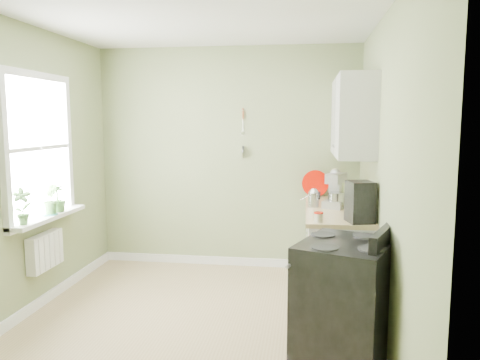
# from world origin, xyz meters

# --- Properties ---
(floor) EXTENTS (3.20, 3.60, 0.02)m
(floor) POSITION_xyz_m (0.00, 0.00, -0.01)
(floor) COLOR #A18559
(floor) RESTS_ON ground
(ceiling) EXTENTS (3.20, 3.60, 0.02)m
(ceiling) POSITION_xyz_m (0.00, 0.00, 2.71)
(ceiling) COLOR white
(ceiling) RESTS_ON wall_back
(wall_back) EXTENTS (3.20, 0.02, 2.70)m
(wall_back) POSITION_xyz_m (0.00, 1.81, 1.35)
(wall_back) COLOR gray
(wall_back) RESTS_ON floor
(wall_left) EXTENTS (0.02, 3.60, 2.70)m
(wall_left) POSITION_xyz_m (-1.61, 0.00, 1.35)
(wall_left) COLOR gray
(wall_left) RESTS_ON floor
(wall_right) EXTENTS (0.02, 3.60, 2.70)m
(wall_right) POSITION_xyz_m (1.61, 0.00, 1.35)
(wall_right) COLOR gray
(wall_right) RESTS_ON floor
(base_cabinets) EXTENTS (0.60, 1.60, 0.87)m
(base_cabinets) POSITION_xyz_m (1.30, 1.00, 0.43)
(base_cabinets) COLOR silver
(base_cabinets) RESTS_ON floor
(countertop) EXTENTS (0.64, 1.60, 0.04)m
(countertop) POSITION_xyz_m (1.29, 1.00, 0.89)
(countertop) COLOR tan
(countertop) RESTS_ON base_cabinets
(upper_cabinets) EXTENTS (0.35, 1.40, 0.80)m
(upper_cabinets) POSITION_xyz_m (1.43, 1.10, 1.85)
(upper_cabinets) COLOR silver
(upper_cabinets) RESTS_ON wall_right
(window) EXTENTS (0.06, 1.14, 1.44)m
(window) POSITION_xyz_m (-1.58, 0.30, 1.55)
(window) COLOR white
(window) RESTS_ON wall_left
(window_sill) EXTENTS (0.18, 1.14, 0.04)m
(window_sill) POSITION_xyz_m (-1.51, 0.30, 0.88)
(window_sill) COLOR white
(window_sill) RESTS_ON wall_left
(radiator) EXTENTS (0.12, 0.50, 0.35)m
(radiator) POSITION_xyz_m (-1.54, 0.25, 0.55)
(radiator) COLOR white
(radiator) RESTS_ON wall_left
(wall_utensils) EXTENTS (0.02, 0.14, 0.58)m
(wall_utensils) POSITION_xyz_m (0.20, 1.78, 1.56)
(wall_utensils) COLOR tan
(wall_utensils) RESTS_ON wall_back
(stove) EXTENTS (0.89, 0.91, 1.02)m
(stove) POSITION_xyz_m (1.28, -0.35, 0.46)
(stove) COLOR black
(stove) RESTS_ON floor
(stand_mixer) EXTENTS (0.30, 0.36, 0.40)m
(stand_mixer) POSITION_xyz_m (1.28, 1.06, 1.08)
(stand_mixer) COLOR #B2B2B7
(stand_mixer) RESTS_ON countertop
(kettle) EXTENTS (0.19, 0.11, 0.20)m
(kettle) POSITION_xyz_m (1.05, 1.03, 1.01)
(kettle) COLOR silver
(kettle) RESTS_ON countertop
(coffee_maker) EXTENTS (0.26, 0.28, 0.37)m
(coffee_maker) POSITION_xyz_m (1.45, 0.34, 1.08)
(coffee_maker) COLOR black
(coffee_maker) RESTS_ON countertop
(red_tray) EXTENTS (0.32, 0.09, 0.32)m
(red_tray) POSITION_xyz_m (1.08, 1.72, 1.07)
(red_tray) COLOR #9F0900
(red_tray) RESTS_ON countertop
(jar) EXTENTS (0.08, 0.08, 0.09)m
(jar) POSITION_xyz_m (1.09, 0.30, 0.96)
(jar) COLOR beige
(jar) RESTS_ON countertop
(plant_a) EXTENTS (0.21, 0.21, 0.33)m
(plant_a) POSITION_xyz_m (-1.50, -0.14, 1.07)
(plant_a) COLOR #477637
(plant_a) RESTS_ON window_sill
(plant_b) EXTENTS (0.20, 0.21, 0.30)m
(plant_b) POSITION_xyz_m (-1.50, 0.32, 1.05)
(plant_b) COLOR #477637
(plant_b) RESTS_ON window_sill
(plant_c) EXTENTS (0.21, 0.21, 0.27)m
(plant_c) POSITION_xyz_m (-1.50, 0.46, 1.04)
(plant_c) COLOR #477637
(plant_c) RESTS_ON window_sill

